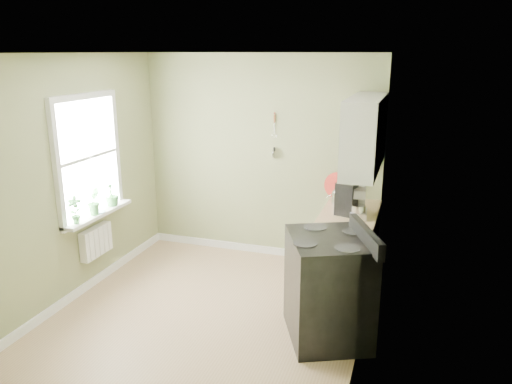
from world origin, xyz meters
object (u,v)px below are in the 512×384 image
(kettle, at_px, (337,196))
(coffee_maker, at_px, (347,199))
(stand_mixer, at_px, (359,203))
(stove, at_px, (329,287))

(kettle, xyz_separation_m, coffee_maker, (0.18, -0.35, 0.08))
(stand_mixer, distance_m, coffee_maker, 0.15)
(stove, height_order, coffee_maker, coffee_maker)
(stand_mixer, height_order, kettle, stand_mixer)
(stove, bearing_deg, kettle, 97.26)
(stove, xyz_separation_m, stand_mixer, (0.13, 1.09, 0.54))
(stove, xyz_separation_m, kettle, (-0.19, 1.47, 0.48))
(stand_mixer, relative_size, kettle, 1.86)
(kettle, bearing_deg, stove, -82.74)
(stand_mixer, bearing_deg, stove, -96.82)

